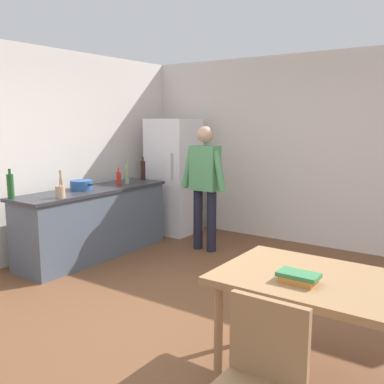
{
  "coord_description": "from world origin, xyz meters",
  "views": [
    {
      "loc": [
        2.24,
        -3.03,
        1.78
      ],
      "look_at": [
        -0.6,
        1.04,
        0.96
      ],
      "focal_mm": 40.7,
      "sensor_mm": 36.0,
      "label": 1
    }
  ],
  "objects_px": {
    "refrigerator": "(174,176)",
    "book_stack": "(299,278)",
    "person": "(205,180)",
    "cooking_pot": "(81,185)",
    "bottle_wine_green": "(10,186)",
    "bottle_wine_dark": "(143,170)",
    "utensil_jar": "(60,191)",
    "bottle_sauce_red": "(119,178)",
    "chair": "(258,380)",
    "bottle_vinegar_tall": "(127,174)",
    "dining_table": "(324,290)"
  },
  "relations": [
    {
      "from": "refrigerator",
      "to": "book_stack",
      "type": "bearing_deg",
      "value": -41.99
    },
    {
      "from": "refrigerator",
      "to": "person",
      "type": "height_order",
      "value": "refrigerator"
    },
    {
      "from": "cooking_pot",
      "to": "book_stack",
      "type": "bearing_deg",
      "value": -18.6
    },
    {
      "from": "refrigerator",
      "to": "bottle_wine_green",
      "type": "bearing_deg",
      "value": -96.84
    },
    {
      "from": "bottle_wine_green",
      "to": "bottle_wine_dark",
      "type": "bearing_deg",
      "value": 85.16
    },
    {
      "from": "utensil_jar",
      "to": "bottle_wine_dark",
      "type": "bearing_deg",
      "value": 98.44
    },
    {
      "from": "refrigerator",
      "to": "person",
      "type": "relative_size",
      "value": 1.06
    },
    {
      "from": "bottle_wine_green",
      "to": "book_stack",
      "type": "relative_size",
      "value": 1.3
    },
    {
      "from": "utensil_jar",
      "to": "bottle_sauce_red",
      "type": "distance_m",
      "value": 1.11
    },
    {
      "from": "chair",
      "to": "book_stack",
      "type": "distance_m",
      "value": 0.85
    },
    {
      "from": "person",
      "to": "book_stack",
      "type": "distance_m",
      "value": 3.22
    },
    {
      "from": "bottle_wine_dark",
      "to": "bottle_wine_green",
      "type": "bearing_deg",
      "value": -94.84
    },
    {
      "from": "book_stack",
      "to": "bottle_wine_green",
      "type": "bearing_deg",
      "value": 176.13
    },
    {
      "from": "refrigerator",
      "to": "cooking_pot",
      "type": "xyz_separation_m",
      "value": [
        -0.15,
        -1.74,
        0.06
      ]
    },
    {
      "from": "refrigerator",
      "to": "bottle_vinegar_tall",
      "type": "distance_m",
      "value": 1.03
    },
    {
      "from": "cooking_pot",
      "to": "bottle_wine_green",
      "type": "bearing_deg",
      "value": -100.25
    },
    {
      "from": "refrigerator",
      "to": "dining_table",
      "type": "relative_size",
      "value": 1.29
    },
    {
      "from": "bottle_wine_green",
      "to": "bottle_sauce_red",
      "type": "relative_size",
      "value": 1.42
    },
    {
      "from": "person",
      "to": "bottle_wine_dark",
      "type": "relative_size",
      "value": 5.0
    },
    {
      "from": "refrigerator",
      "to": "chair",
      "type": "bearing_deg",
      "value": -48.03
    },
    {
      "from": "person",
      "to": "refrigerator",
      "type": "bearing_deg",
      "value": 149.77
    },
    {
      "from": "cooking_pot",
      "to": "bottle_wine_green",
      "type": "xyz_separation_m",
      "value": [
        -0.16,
        -0.89,
        0.09
      ]
    },
    {
      "from": "dining_table",
      "to": "book_stack",
      "type": "bearing_deg",
      "value": -125.36
    },
    {
      "from": "refrigerator",
      "to": "book_stack",
      "type": "relative_size",
      "value": 6.89
    },
    {
      "from": "utensil_jar",
      "to": "bottle_sauce_red",
      "type": "bearing_deg",
      "value": 98.11
    },
    {
      "from": "bottle_sauce_red",
      "to": "bottle_vinegar_tall",
      "type": "bearing_deg",
      "value": 90.59
    },
    {
      "from": "refrigerator",
      "to": "bottle_wine_dark",
      "type": "xyz_separation_m",
      "value": [
        -0.14,
        -0.57,
        0.15
      ]
    },
    {
      "from": "bottle_sauce_red",
      "to": "chair",
      "type": "bearing_deg",
      "value": -36.64
    },
    {
      "from": "cooking_pot",
      "to": "book_stack",
      "type": "relative_size",
      "value": 1.53
    },
    {
      "from": "person",
      "to": "cooking_pot",
      "type": "relative_size",
      "value": 4.25
    },
    {
      "from": "cooking_pot",
      "to": "bottle_vinegar_tall",
      "type": "height_order",
      "value": "bottle_vinegar_tall"
    },
    {
      "from": "person",
      "to": "bottle_sauce_red",
      "type": "height_order",
      "value": "person"
    },
    {
      "from": "bottle_wine_dark",
      "to": "bottle_sauce_red",
      "type": "bearing_deg",
      "value": -80.98
    },
    {
      "from": "bottle_wine_green",
      "to": "refrigerator",
      "type": "bearing_deg",
      "value": 83.16
    },
    {
      "from": "utensil_jar",
      "to": "book_stack",
      "type": "bearing_deg",
      "value": -10.74
    },
    {
      "from": "bottle_vinegar_tall",
      "to": "bottle_sauce_red",
      "type": "relative_size",
      "value": 1.33
    },
    {
      "from": "bottle_wine_dark",
      "to": "book_stack",
      "type": "height_order",
      "value": "bottle_wine_dark"
    },
    {
      "from": "cooking_pot",
      "to": "bottle_wine_dark",
      "type": "relative_size",
      "value": 1.18
    },
    {
      "from": "dining_table",
      "to": "utensil_jar",
      "type": "xyz_separation_m",
      "value": [
        -3.19,
        0.42,
        0.31
      ]
    },
    {
      "from": "person",
      "to": "cooking_pot",
      "type": "distance_m",
      "value": 1.62
    },
    {
      "from": "person",
      "to": "bottle_wine_dark",
      "type": "xyz_separation_m",
      "value": [
        -1.09,
        -0.02,
        0.07
      ]
    },
    {
      "from": "refrigerator",
      "to": "chair",
      "type": "relative_size",
      "value": 1.98
    },
    {
      "from": "dining_table",
      "to": "bottle_sauce_red",
      "type": "xyz_separation_m",
      "value": [
        -3.34,
        1.52,
        0.32
      ]
    },
    {
      "from": "bottle_wine_green",
      "to": "book_stack",
      "type": "bearing_deg",
      "value": -3.87
    },
    {
      "from": "utensil_jar",
      "to": "bottle_vinegar_tall",
      "type": "xyz_separation_m",
      "value": [
        -0.16,
        1.27,
        0.06
      ]
    },
    {
      "from": "person",
      "to": "chair",
      "type": "xyz_separation_m",
      "value": [
        2.35,
        -3.11,
        -0.44
      ]
    },
    {
      "from": "cooking_pot",
      "to": "book_stack",
      "type": "height_order",
      "value": "cooking_pot"
    },
    {
      "from": "bottle_sauce_red",
      "to": "book_stack",
      "type": "xyz_separation_m",
      "value": [
        3.23,
        -1.68,
        -0.21
      ]
    },
    {
      "from": "dining_table",
      "to": "bottle_wine_dark",
      "type": "distance_m",
      "value": 4.06
    },
    {
      "from": "chair",
      "to": "utensil_jar",
      "type": "xyz_separation_m",
      "value": [
        -3.19,
        1.39,
        0.44
      ]
    }
  ]
}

